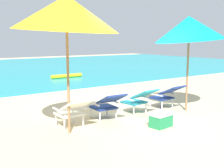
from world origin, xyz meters
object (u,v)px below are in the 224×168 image
Objects in this scene: swim_buoy at (67,76)px; cooler_box at (161,119)px; beach_umbrella_right at (189,28)px; lounge_chair_near_right at (139,98)px; lounge_chair_far_right at (167,94)px; lounge_chair_near_left at (107,104)px; beach_umbrella_left at (66,13)px; lounge_chair_far_left at (73,110)px.

swim_buoy is 8.42m from cooler_box.
cooler_box is (-1.55, -0.64, -1.97)m from beach_umbrella_right.
swim_buoy is 1.73× the size of lounge_chair_near_right.
lounge_chair_far_right is at bearing -0.73° from lounge_chair_near_right.
lounge_chair_near_right is (-1.49, -7.17, 0.31)m from swim_buoy.
swim_buoy is 1.78× the size of lounge_chair_near_left.
lounge_chair_near_left is at bearing 14.85° from beach_umbrella_left.
beach_umbrella_left is 1.09× the size of beach_umbrella_right.
cooler_box reaches higher than swim_buoy.
lounge_chair_far_left is at bearing 173.66° from beach_umbrella_right.
lounge_chair_far_left is 1.75× the size of cooler_box.
beach_umbrella_right is at bearing -6.34° from lounge_chair_far_left.
cooler_box is at bearing -57.07° from lounge_chair_near_left.
lounge_chair_near_left is 0.96m from lounge_chair_near_right.
lounge_chair_far_left is 0.32× the size of beach_umbrella_left.
swim_buoy is 1.75× the size of lounge_chair_far_right.
lounge_chair_far_right is at bearing 126.70° from beach_umbrella_right.
beach_umbrella_right is at bearing 22.30° from cooler_box.
lounge_chair_far_right is at bearing 0.10° from lounge_chair_near_left.
beach_umbrella_left is at bearing -165.15° from lounge_chair_near_left.
lounge_chair_near_right is 0.37× the size of beach_umbrella_right.
beach_umbrella_left reaches higher than swim_buoy.
swim_buoy is at bearing 71.14° from lounge_chair_near_left.
beach_umbrella_left reaches higher than lounge_chair_far_left.
beach_umbrella_left is (-3.57, -7.48, 2.24)m from swim_buoy.
lounge_chair_far_left is 0.96× the size of lounge_chair_far_right.
beach_umbrella_right reaches higher than lounge_chair_near_left.
cooler_box is (1.80, -0.75, -2.18)m from beach_umbrella_left.
lounge_chair_far_right is at bearing 40.24° from cooler_box.
lounge_chair_near_left is at bearing 169.54° from beach_umbrella_right.
cooler_box is at bearing -105.06° from lounge_chair_near_right.
lounge_chair_near_right is 1.01× the size of lounge_chair_far_right.
lounge_chair_near_right is at bearing 179.27° from lounge_chair_far_right.
lounge_chair_near_left is (-2.45, -7.19, 0.31)m from swim_buoy.
lounge_chair_near_right is at bearing 161.35° from beach_umbrella_right.
lounge_chair_far_left is at bearing -176.06° from lounge_chair_near_left.
lounge_chair_near_right is 1.84× the size of cooler_box.
cooler_box is (-0.29, -1.06, -0.24)m from lounge_chair_near_right.
cooler_box is (0.68, -1.05, -0.24)m from lounge_chair_near_left.
lounge_chair_far_left is at bearing -178.66° from lounge_chair_far_right.
beach_umbrella_right is 4.99× the size of cooler_box.
beach_umbrella_left is (-0.21, -0.23, 1.94)m from lounge_chair_far_left.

